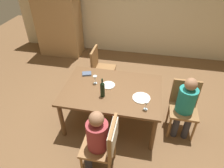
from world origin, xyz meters
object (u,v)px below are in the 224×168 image
object	(u,v)px
person_man_bearded	(96,138)
wine_glass_near_left	(146,104)
armoire_cabinet	(57,14)
chair_far_left	(100,66)
wine_glass_centre	(95,78)
wine_bottle_tall_green	(102,89)
chair_near	(107,142)
chair_right_end	(184,104)
person_woman_host	(186,104)
dinner_plate_guest_left	(141,98)
dining_table	(112,93)
dinner_plate_host	(108,85)

from	to	relation	value
person_man_bearded	wine_glass_near_left	size ratio (longest dim) A/B	7.28
armoire_cabinet	wine_glass_near_left	world-z (taller)	armoire_cabinet
chair_far_left	wine_glass_centre	size ratio (longest dim) A/B	6.17
armoire_cabinet	wine_bottle_tall_green	world-z (taller)	armoire_cabinet
wine_glass_near_left	chair_near	bearing A→B (deg)	-128.03
armoire_cabinet	wine_glass_near_left	size ratio (longest dim) A/B	14.63
chair_right_end	chair_far_left	bearing A→B (deg)	-27.64
chair_near	armoire_cabinet	bearing A→B (deg)	31.92
armoire_cabinet	person_woman_host	bearing A→B (deg)	-37.18
person_man_bearded	wine_bottle_tall_green	distance (m)	0.77
chair_near	wine_glass_near_left	bearing A→B (deg)	-38.03
armoire_cabinet	chair_near	distance (m)	3.86
armoire_cabinet	person_woman_host	distance (m)	3.89
dinner_plate_guest_left	person_woman_host	bearing A→B (deg)	9.37
armoire_cabinet	chair_far_left	distance (m)	2.07
chair_near	dinner_plate_guest_left	size ratio (longest dim) A/B	3.34
chair_far_left	wine_glass_near_left	size ratio (longest dim) A/B	6.17
dinner_plate_guest_left	dining_table	bearing A→B (deg)	164.08
wine_bottle_tall_green	wine_glass_near_left	distance (m)	0.70
dining_table	dinner_plate_host	xyz separation A→B (m)	(-0.08, 0.08, 0.08)
wine_bottle_tall_green	dinner_plate_host	size ratio (longest dim) A/B	1.44
person_man_bearded	dinner_plate_guest_left	bearing A→B (deg)	-32.77
wine_bottle_tall_green	person_woman_host	bearing A→B (deg)	7.82
wine_glass_near_left	wine_glass_centre	xyz separation A→B (m)	(-0.87, 0.47, 0.00)
chair_near	dinner_plate_guest_left	bearing A→B (deg)	-24.55
dinner_plate_host	wine_bottle_tall_green	bearing A→B (deg)	-95.86
chair_right_end	chair_far_left	xyz separation A→B (m)	(-1.62, 0.85, 0.00)
dinner_plate_guest_left	chair_near	bearing A→B (deg)	-114.55
chair_right_end	person_woman_host	xyz separation A→B (m)	(0.00, -0.11, 0.10)
wine_glass_centre	dinner_plate_guest_left	distance (m)	0.84
person_man_bearded	wine_glass_centre	xyz separation A→B (m)	(-0.28, 1.03, 0.20)
dining_table	dinner_plate_guest_left	bearing A→B (deg)	-15.92
dining_table	wine_glass_near_left	distance (m)	0.70
dinner_plate_host	chair_near	bearing A→B (deg)	-78.75
person_woman_host	wine_glass_centre	xyz separation A→B (m)	(-1.48, 0.12, 0.20)
wine_glass_near_left	wine_glass_centre	size ratio (longest dim) A/B	1.00
dinner_plate_guest_left	wine_bottle_tall_green	bearing A→B (deg)	-173.99
person_man_bearded	dinner_plate_guest_left	size ratio (longest dim) A/B	3.93
chair_right_end	chair_far_left	distance (m)	1.83
dinner_plate_host	dinner_plate_guest_left	xyz separation A→B (m)	(0.57, -0.22, 0.00)
chair_right_end	person_woman_host	world-z (taller)	person_woman_host
chair_near	dinner_plate_guest_left	distance (m)	0.89
wine_bottle_tall_green	dinner_plate_guest_left	world-z (taller)	wine_bottle_tall_green
armoire_cabinet	chair_far_left	bearing A→B (deg)	-43.34
armoire_cabinet	dinner_plate_guest_left	world-z (taller)	armoire_cabinet
person_woman_host	wine_glass_near_left	xyz separation A→B (m)	(-0.61, -0.34, 0.20)
chair_right_end	chair_near	size ratio (longest dim) A/B	1.00
person_woman_host	person_man_bearded	distance (m)	1.51
dining_table	dinner_plate_host	distance (m)	0.14
person_woman_host	chair_right_end	bearing A→B (deg)	-90.00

